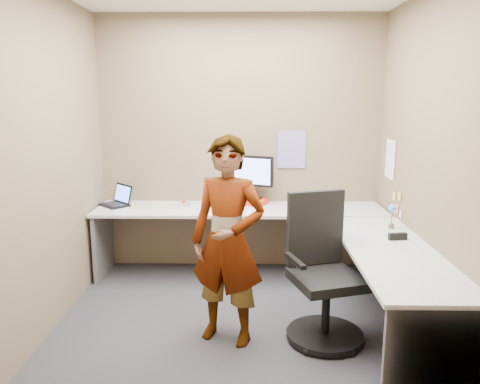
{
  "coord_description": "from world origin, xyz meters",
  "views": [
    {
      "loc": [
        0.09,
        -3.71,
        1.87
      ],
      "look_at": [
        0.02,
        0.25,
        1.05
      ],
      "focal_mm": 35.0,
      "sensor_mm": 36.0,
      "label": 1
    }
  ],
  "objects_px": {
    "monitor": "(251,173)",
    "person": "(228,241)",
    "office_chair": "(323,281)",
    "desk": "(286,239)"
  },
  "relations": [
    {
      "from": "person",
      "to": "desk",
      "type": "bearing_deg",
      "value": 75.47
    },
    {
      "from": "office_chair",
      "to": "monitor",
      "type": "bearing_deg",
      "value": 93.41
    },
    {
      "from": "person",
      "to": "office_chair",
      "type": "bearing_deg",
      "value": 23.93
    },
    {
      "from": "monitor",
      "to": "office_chair",
      "type": "distance_m",
      "value": 1.67
    },
    {
      "from": "monitor",
      "to": "person",
      "type": "bearing_deg",
      "value": -73.88
    },
    {
      "from": "monitor",
      "to": "office_chair",
      "type": "xyz_separation_m",
      "value": [
        0.55,
        -1.46,
        -0.6
      ]
    },
    {
      "from": "monitor",
      "to": "person",
      "type": "distance_m",
      "value": 1.55
    },
    {
      "from": "desk",
      "to": "monitor",
      "type": "distance_m",
      "value": 0.97
    },
    {
      "from": "office_chair",
      "to": "person",
      "type": "bearing_deg",
      "value": 167.12
    },
    {
      "from": "monitor",
      "to": "person",
      "type": "relative_size",
      "value": 0.29
    }
  ]
}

